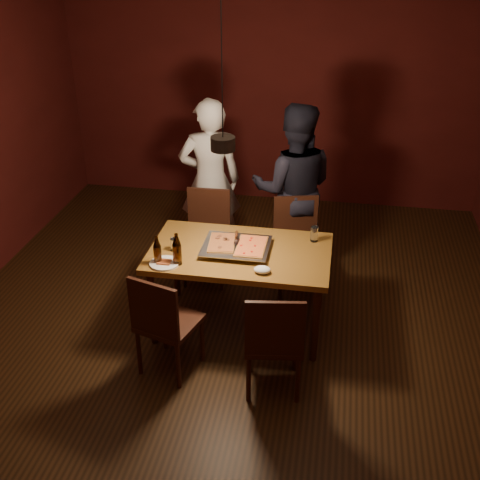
% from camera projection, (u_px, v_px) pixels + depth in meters
% --- Properties ---
extents(room_shell, '(6.00, 6.00, 6.00)m').
position_uv_depth(room_shell, '(224.00, 188.00, 4.50)').
color(room_shell, '#361F0E').
rests_on(room_shell, ground).
extents(dining_table, '(1.50, 0.90, 0.75)m').
position_uv_depth(dining_table, '(240.00, 258.00, 5.02)').
color(dining_table, olive).
rests_on(dining_table, floor).
extents(chair_far_left, '(0.43, 0.43, 0.49)m').
position_uv_depth(chair_far_left, '(207.00, 227.00, 5.84)').
color(chair_far_left, '#38190F').
rests_on(chair_far_left, floor).
extents(chair_far_right, '(0.51, 0.51, 0.49)m').
position_uv_depth(chair_far_right, '(297.00, 235.00, 5.68)').
color(chair_far_right, '#38190F').
rests_on(chair_far_right, floor).
extents(chair_near_left, '(0.52, 0.52, 0.49)m').
position_uv_depth(chair_near_left, '(163.00, 317.00, 4.52)').
color(chair_near_left, '#38190F').
rests_on(chair_near_left, floor).
extents(chair_near_right, '(0.48, 0.48, 0.49)m').
position_uv_depth(chair_near_right, '(274.00, 335.00, 4.33)').
color(chair_near_right, '#38190F').
rests_on(chair_near_right, floor).
extents(pizza_tray, '(0.58, 0.49, 0.05)m').
position_uv_depth(pizza_tray, '(236.00, 248.00, 4.98)').
color(pizza_tray, silver).
rests_on(pizza_tray, dining_table).
extents(pizza_meat, '(0.25, 0.36, 0.02)m').
position_uv_depth(pizza_meat, '(222.00, 242.00, 4.99)').
color(pizza_meat, maroon).
rests_on(pizza_meat, pizza_tray).
extents(pizza_cheese, '(0.24, 0.37, 0.02)m').
position_uv_depth(pizza_cheese, '(251.00, 246.00, 4.94)').
color(pizza_cheese, gold).
rests_on(pizza_cheese, pizza_tray).
extents(spatula, '(0.12, 0.25, 0.04)m').
position_uv_depth(spatula, '(236.00, 242.00, 4.99)').
color(spatula, silver).
rests_on(spatula, pizza_tray).
extents(beer_bottle_a, '(0.06, 0.06, 0.24)m').
position_uv_depth(beer_bottle_a, '(157.00, 250.00, 4.75)').
color(beer_bottle_a, black).
rests_on(beer_bottle_a, dining_table).
extents(beer_bottle_b, '(0.07, 0.07, 0.27)m').
position_uv_depth(beer_bottle_b, '(177.00, 249.00, 4.73)').
color(beer_bottle_b, black).
rests_on(beer_bottle_b, dining_table).
extents(water_glass_left, '(0.07, 0.07, 0.11)m').
position_uv_depth(water_glass_left, '(174.00, 245.00, 4.97)').
color(water_glass_left, silver).
rests_on(water_glass_left, dining_table).
extents(water_glass_right, '(0.06, 0.06, 0.13)m').
position_uv_depth(water_glass_right, '(314.00, 234.00, 5.11)').
color(water_glass_right, silver).
rests_on(water_glass_right, dining_table).
extents(plate_slice, '(0.24, 0.24, 0.03)m').
position_uv_depth(plate_slice, '(164.00, 263.00, 4.79)').
color(plate_slice, white).
rests_on(plate_slice, dining_table).
extents(napkin, '(0.13, 0.10, 0.06)m').
position_uv_depth(napkin, '(262.00, 270.00, 4.66)').
color(napkin, white).
rests_on(napkin, dining_table).
extents(diner_white, '(0.70, 0.56, 1.69)m').
position_uv_depth(diner_white, '(210.00, 181.00, 6.06)').
color(diner_white, silver).
rests_on(diner_white, floor).
extents(diner_dark, '(0.88, 0.72, 1.71)m').
position_uv_depth(diner_dark, '(293.00, 189.00, 5.86)').
color(diner_dark, black).
rests_on(diner_dark, floor).
extents(pendant_lamp, '(0.18, 0.18, 1.10)m').
position_uv_depth(pendant_lamp, '(223.00, 142.00, 4.33)').
color(pendant_lamp, black).
rests_on(pendant_lamp, ceiling).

